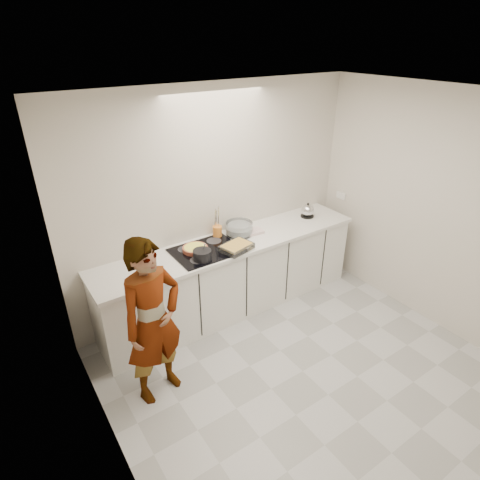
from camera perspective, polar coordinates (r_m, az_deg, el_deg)
floor at (r=4.28m, az=8.90°, el=-17.95°), size 3.60×3.20×0.00m
ceiling at (r=3.06m, az=12.58°, el=18.84°), size 3.60×3.20×0.00m
wall_back at (r=4.63m, az=-3.32°, el=5.51°), size 3.60×0.00×2.60m
wall_left at (r=2.74m, az=-18.78°, el=-13.30°), size 0.00×3.20×2.60m
wall_right at (r=4.83m, az=25.92°, el=3.61°), size 0.02×3.20×2.60m
base_cabinets at (r=4.79m, az=-1.05°, el=-5.34°), size 3.20×0.58×0.87m
countertop at (r=4.55m, az=-1.10°, el=-0.52°), size 3.24×0.64×0.04m
hob at (r=4.37m, az=-4.81°, el=-1.51°), size 0.72×0.54×0.01m
tart_dish at (r=4.36m, az=-6.40°, el=-1.22°), size 0.30×0.30×0.04m
saucepan at (r=4.17m, az=-5.39°, el=-2.12°), size 0.23×0.23×0.18m
baking_dish at (r=4.34m, az=-0.50°, el=-0.97°), size 0.38×0.31×0.06m
mixing_bowl at (r=4.69m, az=-0.11°, el=1.58°), size 0.40×0.40×0.15m
tea_towel at (r=4.75m, az=1.95°, el=1.20°), size 0.23×0.17×0.03m
kettle at (r=5.22m, az=9.59°, el=4.11°), size 0.17×0.17×0.19m
utensil_crock at (r=4.64m, az=-3.24°, el=1.21°), size 0.11×0.11×0.14m
cook at (r=3.62m, az=-12.25°, el=-11.30°), size 0.66×0.51×1.60m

